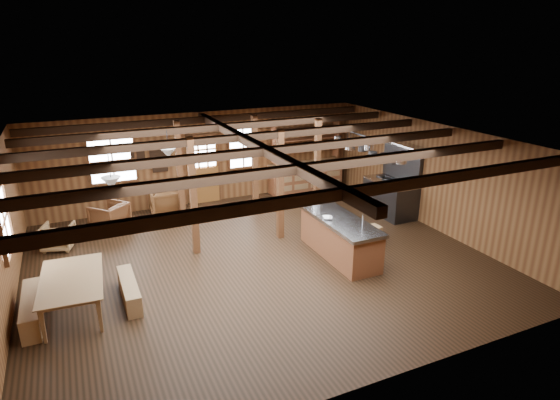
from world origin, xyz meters
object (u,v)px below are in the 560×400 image
at_px(kitchen_island, 340,237).
at_px(armchair_a, 110,217).
at_px(commercial_range, 392,192).
at_px(armchair_c, 58,237).
at_px(armchair_b, 166,202).
at_px(dining_table, 76,294).

relative_size(kitchen_island, armchair_a, 3.06).
bearing_deg(commercial_range, armchair_c, 171.09).
height_order(kitchen_island, armchair_a, kitchen_island).
bearing_deg(armchair_c, commercial_range, -170.55).
bearing_deg(armchair_a, kitchen_island, 99.05).
distance_m(commercial_range, armchair_b, 6.53).
xyz_separation_m(kitchen_island, commercial_range, (2.85, 1.78, 0.19)).
height_order(dining_table, armchair_a, armchair_a).
bearing_deg(dining_table, commercial_range, -74.56).
bearing_deg(armchair_b, kitchen_island, 126.88).
bearing_deg(armchair_c, armchair_b, -138.55).
bearing_deg(armchair_b, armchair_c, 24.29).
xyz_separation_m(armchair_b, armchair_c, (-2.84, -1.21, -0.08)).
bearing_deg(commercial_range, armchair_a, 164.41).
xyz_separation_m(commercial_range, armchair_b, (-5.99, 2.59, -0.27)).
bearing_deg(armchair_a, armchair_b, 155.55).
height_order(armchair_b, armchair_c, armchair_b).
height_order(kitchen_island, commercial_range, commercial_range).
distance_m(kitchen_island, armchair_c, 6.77).
relative_size(kitchen_island, commercial_range, 1.20).
relative_size(commercial_range, armchair_c, 3.00).
distance_m(dining_table, armchair_b, 5.05).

